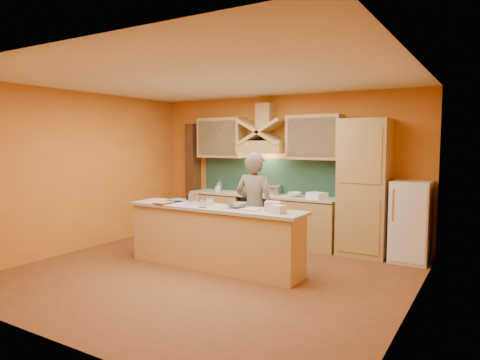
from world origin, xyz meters
The scene contains 36 objects.
floor centered at (0.00, 0.00, 0.00)m, with size 5.50×5.00×0.01m, color brown.
ceiling centered at (0.00, 0.00, 2.80)m, with size 5.50×5.00×0.01m, color white.
wall_back centered at (0.00, 2.50, 1.40)m, with size 5.50×0.02×2.80m, color orange.
wall_front centered at (0.00, -2.50, 1.40)m, with size 5.50×0.02×2.80m, color orange.
wall_left centered at (-2.75, 0.00, 1.40)m, with size 0.02×5.00×2.80m, color orange.
wall_right centered at (2.75, 0.00, 1.40)m, with size 0.02×5.00×2.80m, color orange.
base_cabinet_left centered at (-1.25, 2.20, 0.43)m, with size 1.10×0.60×0.86m, color tan.
base_cabinet_right centered at (0.65, 2.20, 0.43)m, with size 1.10×0.60×0.86m, color tan.
counter_top centered at (-0.30, 2.20, 0.90)m, with size 3.00×0.62×0.04m, color beige.
stove centered at (-0.30, 2.20, 0.45)m, with size 0.60×0.58×0.90m, color black.
backsplash centered at (-0.30, 2.48, 1.25)m, with size 3.00×0.03×0.70m, color #1A3B30.
range_hood centered at (-0.30, 2.25, 1.82)m, with size 0.92×0.50×0.24m, color tan.
hood_chimney centered at (-0.30, 2.35, 2.40)m, with size 0.30×0.30×0.50m, color tan.
upper_cabinet_left centered at (-1.30, 2.33, 2.00)m, with size 1.00×0.35×0.80m, color tan.
upper_cabinet_right centered at (0.70, 2.33, 2.00)m, with size 1.00×0.35×0.80m, color tan.
pantry_column centered at (1.65, 2.20, 1.15)m, with size 0.80×0.60×2.30m, color tan.
fridge centered at (2.40, 2.20, 0.65)m, with size 0.58×0.60×1.30m, color white.
trim_column_left centered at (-2.05, 2.35, 1.15)m, with size 0.20×0.30×2.30m, color #472816.
island_body centered at (-0.10, 0.30, 0.44)m, with size 2.80×0.55×0.88m, color #DCBA71.
island_top centered at (-0.10, 0.30, 0.92)m, with size 2.90×0.62×0.05m, color beige.
person centered at (0.33, 0.79, 0.88)m, with size 0.64×0.42×1.76m, color #70665B.
pot_large centered at (-0.55, 2.16, 0.98)m, with size 0.26×0.26×0.17m, color #AEAEB5.
pot_small centered at (-0.07, 2.26, 0.97)m, with size 0.20×0.20×0.14m, color #B1B0B7.
soap_bottle_a centered at (-1.20, 2.04, 1.01)m, with size 0.08×0.08×0.18m, color white.
soap_bottle_b centered at (-1.28, 2.22, 1.05)m, with size 0.10×0.10×0.26m, color #365F96.
bowl_back centered at (0.39, 2.19, 0.96)m, with size 0.25×0.25×0.08m, color silver.
dish_rack centered at (0.85, 2.12, 0.98)m, with size 0.31×0.24×0.11m, color white.
book_lower centered at (-1.04, 0.12, 0.96)m, with size 0.21×0.28×0.03m, color #B95C42.
book_upper centered at (-1.01, 0.42, 0.98)m, with size 0.20×0.28×0.02m, color #436593.
jar_large centered at (-0.51, 0.33, 1.03)m, with size 0.15×0.15×0.17m, color white.
jar_small centered at (-0.18, 0.13, 1.01)m, with size 0.11×0.11×0.13m, color white.
kitchen_scale centered at (-0.26, 0.35, 1.00)m, with size 0.13×0.13×0.11m, color silver.
mixing_bowl centered at (0.27, 0.37, 0.98)m, with size 0.30×0.30×0.07m, color silver.
cloth centered at (0.54, 0.28, 0.95)m, with size 0.27×0.20×0.02m, color beige.
grocery_bag_a centered at (0.86, 0.37, 1.01)m, with size 0.21×0.17×0.14m, color beige.
grocery_bag_b centered at (1.02, 0.22, 1.00)m, with size 0.18×0.14×0.11m, color beige.
Camera 1 is at (3.55, -4.97, 1.91)m, focal length 32.00 mm.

